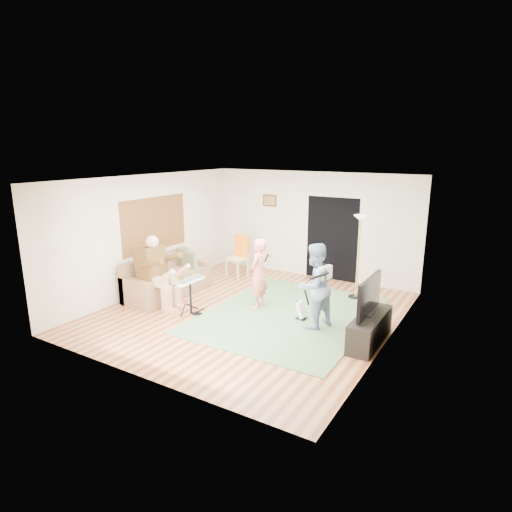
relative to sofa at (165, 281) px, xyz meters
The scene contains 19 objects.
floor 2.31m from the sofa, ahead, with size 6.00×6.00×0.00m, color brown.
walls 2.53m from the sofa, ahead, with size 5.50×6.00×2.70m, color beige, non-canonical shape.
ceiling 3.33m from the sofa, ahead, with size 6.00×6.00×0.00m, color white.
window_blinds 1.36m from the sofa, 152.95° to the left, with size 2.05×2.05×0.00m, color brown.
doorway 4.22m from the sofa, 46.70° to the left, with size 2.10×2.10×0.00m, color black.
picture_frame 3.58m from the sofa, 70.90° to the left, with size 0.42×0.03×0.32m, color #3F2314.
area_rug 3.06m from the sofa, ahead, with size 3.09×3.91×0.02m, color #4C7245.
sofa is the anchor object (origin of this frame).
drummer 0.84m from the sofa, 55.61° to the right, with size 0.99×0.55×1.52m.
drum_kit 1.45m from the sofa, 26.65° to the right, with size 0.40×0.72×0.74m.
singer 2.35m from the sofa, ahead, with size 0.54×0.35×1.48m, color #FB746D.
microphone 2.63m from the sofa, ahead, with size 0.06×0.06×0.24m, color black, non-canonical shape.
guitarist 3.73m from the sofa, ahead, with size 0.78×0.61×1.61m, color #7388A9.
guitar_held 3.98m from the sofa, ahead, with size 0.12×0.60×0.26m, color white, non-canonical shape.
guitar_spare 3.37m from the sofa, ahead, with size 0.27×0.24×0.74m.
torchiere_lamp 4.46m from the sofa, 27.32° to the left, with size 0.33×0.33×1.87m.
dining_chair 2.12m from the sofa, 70.95° to the left, with size 0.51×0.53×1.08m.
tv_cabinet 4.80m from the sofa, ahead, with size 0.40×1.40×0.50m, color black.
television 4.78m from the sofa, ahead, with size 0.06×1.13×0.65m, color black.
Camera 1 is at (4.35, -6.96, 3.29)m, focal length 30.00 mm.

